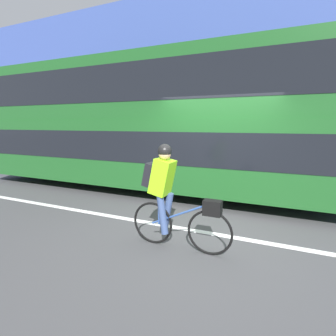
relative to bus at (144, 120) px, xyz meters
The scene contains 6 objects.
ground_plane 3.90m from the bus, 43.65° to the right, with size 80.00×80.00×0.00m, color #424244.
road_center_line 3.92m from the bus, 44.16° to the right, with size 50.00×0.14×0.01m, color silver.
sidewalk_curb 4.06m from the bus, 47.38° to the left, with size 60.00×2.09×0.15m.
building_facade 4.78m from the bus, 57.70° to the left, with size 60.00×0.30×7.12m.
bus is the anchor object (origin of this frame).
cyclist_on_bike 3.95m from the bus, 54.76° to the right, with size 1.63×0.32×1.62m.
Camera 1 is at (1.34, -4.34, 1.92)m, focal length 28.00 mm.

